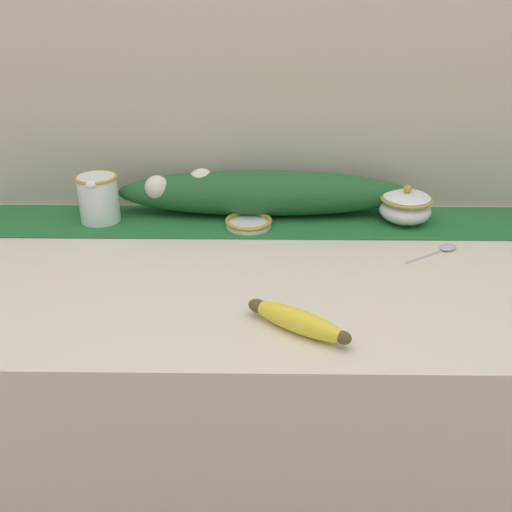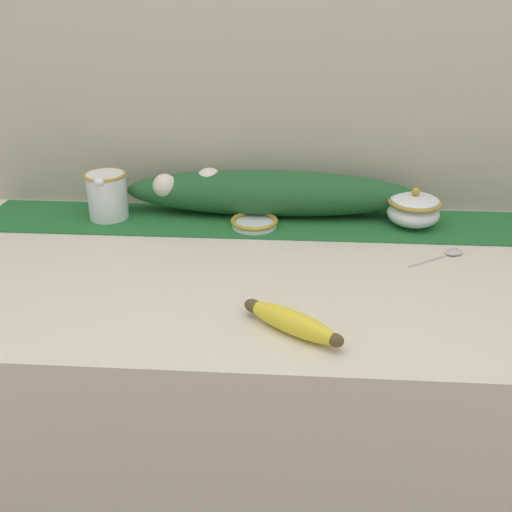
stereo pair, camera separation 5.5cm
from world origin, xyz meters
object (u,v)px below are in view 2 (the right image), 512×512
cream_pitcher (107,194)px  small_dish (254,223)px  sugar_bowl (414,209)px  banana (292,322)px  spoon (451,253)px

cream_pitcher → small_dish: 0.38m
sugar_bowl → small_dish: size_ratio=1.10×
cream_pitcher → banana: cream_pitcher is taller
small_dish → banana: 0.47m
cream_pitcher → spoon: size_ratio=0.88×
cream_pitcher → spoon: 0.84m
cream_pitcher → banana: (0.47, -0.49, -0.04)m
sugar_bowl → small_dish: bearing=-175.0°
cream_pitcher → small_dish: (0.37, -0.04, -0.05)m
cream_pitcher → sugar_bowl: bearing=-0.1°
cream_pitcher → banana: 0.68m
small_dish → banana: banana is taller
small_dish → cream_pitcher: bearing=174.5°
small_dish → spoon: size_ratio=0.84×
cream_pitcher → banana: bearing=-46.3°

